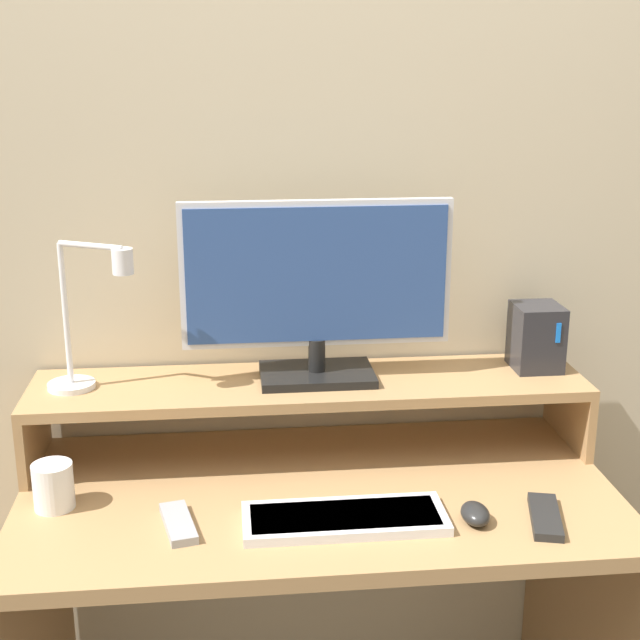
% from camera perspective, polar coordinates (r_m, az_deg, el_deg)
% --- Properties ---
extents(wall_back, '(6.00, 0.05, 2.50)m').
position_cam_1_polar(wall_back, '(1.96, -1.17, 6.68)').
color(wall_back, beige).
rests_on(wall_back, ground_plane).
extents(desk, '(1.17, 0.61, 0.76)m').
position_cam_1_polar(desk, '(1.90, -0.11, -16.88)').
color(desk, '#A87F51').
rests_on(desk, ground_plane).
extents(monitor_shelf, '(1.17, 0.26, 0.16)m').
position_cam_1_polar(monitor_shelf, '(1.89, -0.68, -4.58)').
color(monitor_shelf, '#A87F51').
rests_on(monitor_shelf, desk).
extents(monitor, '(0.56, 0.16, 0.38)m').
position_cam_1_polar(monitor, '(1.84, -0.22, 2.10)').
color(monitor, black).
rests_on(monitor, monitor_shelf).
extents(desk_lamp, '(0.20, 0.14, 0.31)m').
position_cam_1_polar(desk_lamp, '(1.84, -14.63, -0.27)').
color(desk_lamp, silver).
rests_on(desk_lamp, monitor_shelf).
extents(router_dock, '(0.10, 0.11, 0.14)m').
position_cam_1_polar(router_dock, '(1.99, 13.67, -1.05)').
color(router_dock, '#28282D').
rests_on(router_dock, monitor_shelf).
extents(keyboard, '(0.37, 0.14, 0.02)m').
position_cam_1_polar(keyboard, '(1.67, 1.59, -12.56)').
color(keyboard, silver).
rests_on(keyboard, desk).
extents(mouse, '(0.05, 0.08, 0.03)m').
position_cam_1_polar(mouse, '(1.69, 9.90, -12.11)').
color(mouse, black).
rests_on(mouse, desk).
extents(remote_control, '(0.08, 0.15, 0.02)m').
position_cam_1_polar(remote_control, '(1.67, -9.05, -12.73)').
color(remote_control, '#99999E').
rests_on(remote_control, desk).
extents(remote_secondary, '(0.09, 0.17, 0.02)m').
position_cam_1_polar(remote_secondary, '(1.72, 14.22, -12.11)').
color(remote_secondary, black).
rests_on(remote_secondary, desk).
extents(mug, '(0.08, 0.08, 0.09)m').
position_cam_1_polar(mug, '(1.77, -16.70, -10.14)').
color(mug, white).
rests_on(mug, desk).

